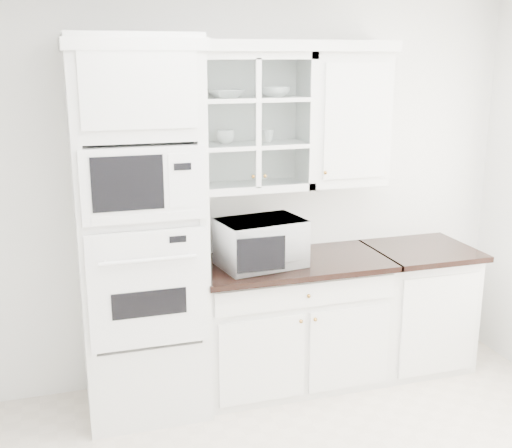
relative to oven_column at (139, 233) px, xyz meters
name	(u,v)px	position (x,y,z in m)	size (l,w,h in m)	color
room_shell	(312,159)	(0.75, -0.99, 0.58)	(4.00, 3.50, 2.70)	white
oven_column	(139,233)	(0.00, 0.00, 0.00)	(0.76, 0.68, 2.40)	white
base_cabinet_run	(291,321)	(1.03, 0.03, -0.74)	(1.32, 0.67, 0.92)	white
extra_base_cabinet	(416,305)	(2.03, 0.03, -0.74)	(0.72, 0.67, 0.92)	white
upper_cabinet_glass	(251,122)	(0.78, 0.17, 0.65)	(0.80, 0.33, 0.90)	white
upper_cabinet_solid	(345,119)	(1.46, 0.17, 0.65)	(0.55, 0.33, 0.90)	white
crown_molding	(236,45)	(0.68, 0.14, 1.14)	(2.14, 0.38, 0.07)	white
countertop_microwave	(260,242)	(0.78, -0.02, -0.12)	(0.54, 0.45, 0.31)	white
bowl_a	(225,94)	(0.61, 0.15, 0.84)	(0.23, 0.23, 0.06)	white
bowl_b	(274,92)	(0.94, 0.17, 0.84)	(0.21, 0.21, 0.07)	white
cup_a	(225,137)	(0.61, 0.18, 0.56)	(0.12, 0.12, 0.09)	white
cup_b	(267,136)	(0.90, 0.19, 0.55)	(0.09, 0.09, 0.09)	white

